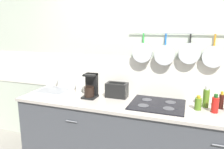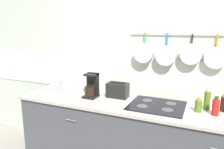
{
  "view_description": "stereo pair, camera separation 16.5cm",
  "coord_description": "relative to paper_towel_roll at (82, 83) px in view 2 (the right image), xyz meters",
  "views": [
    {
      "loc": [
        0.46,
        -2.36,
        1.77
      ],
      "look_at": [
        -0.4,
        0.0,
        1.22
      ],
      "focal_mm": 35.0,
      "sensor_mm": 36.0,
      "label": 1
    },
    {
      "loc": [
        0.61,
        -2.3,
        1.77
      ],
      "look_at": [
        -0.4,
        0.0,
        1.22
      ],
      "focal_mm": 35.0,
      "sensor_mm": 36.0,
      "label": 2
    }
  ],
  "objects": [
    {
      "name": "wall_back",
      "position": [
        0.93,
        0.18,
        0.25
      ],
      "size": [
        7.2,
        0.15,
        2.6
      ],
      "color": "#B2BCA8",
      "rests_on": "ground_plane"
    },
    {
      "name": "cabinet_base",
      "position": [
        0.93,
        -0.18,
        -0.59
      ],
      "size": [
        3.11,
        0.63,
        0.86
      ],
      "color": "#3F4247",
      "rests_on": "ground_plane"
    },
    {
      "name": "countertop",
      "position": [
        0.93,
        -0.18,
        -0.15
      ],
      "size": [
        3.15,
        0.65,
        0.03
      ],
      "color": "#A59E93",
      "rests_on": "cabinet_base"
    },
    {
      "name": "sink_basin",
      "position": [
        -0.38,
        -0.06,
        -0.11
      ],
      "size": [
        0.46,
        0.39,
        0.24
      ],
      "color": "#B7BABF",
      "rests_on": "countertop"
    },
    {
      "name": "paper_towel_roll",
      "position": [
        0.0,
        0.0,
        0.0
      ],
      "size": [
        0.11,
        0.11,
        0.26
      ],
      "color": "white",
      "rests_on": "countertop"
    },
    {
      "name": "coffee_maker",
      "position": [
        0.23,
        -0.14,
        -0.0
      ],
      "size": [
        0.17,
        0.19,
        0.3
      ],
      "color": "black",
      "rests_on": "countertop"
    },
    {
      "name": "toaster",
      "position": [
        0.54,
        -0.02,
        -0.03
      ],
      "size": [
        0.28,
        0.16,
        0.19
      ],
      "color": "black",
      "rests_on": "countertop"
    },
    {
      "name": "cooktop",
      "position": [
        1.07,
        -0.14,
        -0.12
      ],
      "size": [
        0.61,
        0.53,
        0.01
      ],
      "color": "black",
      "rests_on": "countertop"
    },
    {
      "name": "bottle_dish_soap",
      "position": [
        1.5,
        -0.13,
        -0.06
      ],
      "size": [
        0.07,
        0.07,
        0.16
      ],
      "color": "#4C721E",
      "rests_on": "countertop"
    },
    {
      "name": "bottle_olive_oil",
      "position": [
        1.58,
        -0.02,
        -0.02
      ],
      "size": [
        0.07,
        0.07,
        0.25
      ],
      "color": "#4C721E",
      "rests_on": "countertop"
    },
    {
      "name": "bottle_hot_sauce",
      "position": [
        1.67,
        -0.16,
        -0.04
      ],
      "size": [
        0.07,
        0.07,
        0.2
      ],
      "color": "red",
      "rests_on": "countertop"
    },
    {
      "name": "bottle_cooking_wine",
      "position": [
        1.74,
        -0.02,
        -0.04
      ],
      "size": [
        0.05,
        0.05,
        0.19
      ],
      "color": "#33140F",
      "rests_on": "countertop"
    }
  ]
}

